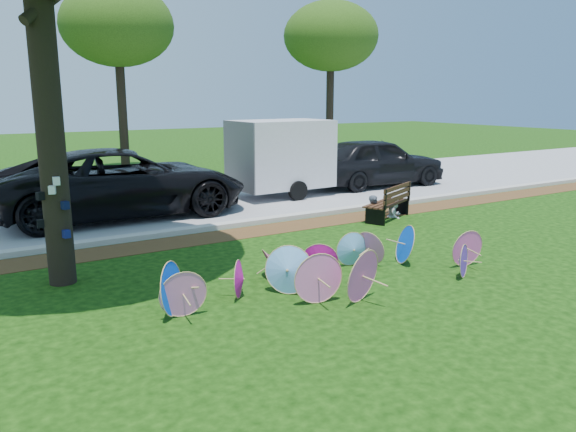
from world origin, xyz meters
name	(u,v)px	position (x,y,z in m)	size (l,w,h in m)	color
ground	(327,298)	(0.00, 0.00, 0.00)	(90.00, 90.00, 0.00)	black
mulch_strip	(211,237)	(0.00, 4.50, 0.01)	(90.00, 1.00, 0.01)	#472D16
curb	(198,229)	(0.00, 5.20, 0.06)	(90.00, 0.30, 0.12)	#B7B5AD
street	(144,203)	(0.00, 9.35, 0.01)	(90.00, 8.00, 0.01)	gray
parasol_pile	(324,267)	(0.24, 0.44, 0.37)	(6.22, 2.28, 0.87)	pink
black_van	(124,183)	(-0.97, 7.81, 0.89)	(2.94, 6.39, 1.77)	black
dark_pickup	(376,162)	(7.91, 8.23, 0.85)	(2.01, 4.99, 1.70)	black
cargo_trailer	(281,154)	(4.08, 8.24, 1.33)	(2.95, 1.87, 2.67)	silver
park_bench	(386,202)	(4.65, 3.94, 0.44)	(1.70, 0.65, 0.89)	black
person_left	(375,196)	(4.30, 3.99, 0.62)	(0.45, 0.30, 1.24)	#38404C
person_right	(395,198)	(5.00, 3.99, 0.51)	(0.50, 0.39, 1.03)	silver
bg_trees	(141,24)	(2.06, 15.30, 5.77)	(21.71, 6.47, 7.40)	black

